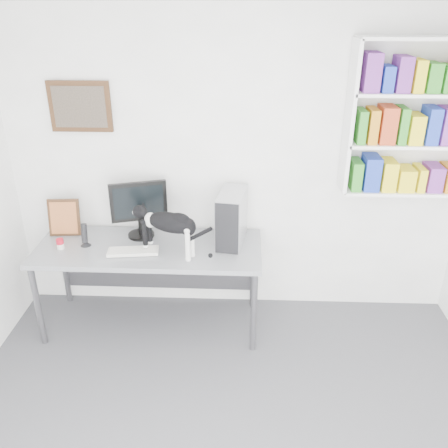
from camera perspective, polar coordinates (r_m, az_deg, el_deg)
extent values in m
cube|color=white|center=(1.95, 0.66, 25.04)|extent=(4.00, 4.00, 0.01)
cube|color=white|center=(4.17, 1.43, 6.45)|extent=(4.00, 0.01, 2.70)
cube|color=white|center=(4.12, 21.79, 11.65)|extent=(1.03, 0.28, 1.24)
cube|color=#442816|center=(4.22, -16.93, 13.36)|extent=(0.52, 0.04, 0.42)
cube|color=gray|center=(4.30, -8.69, -7.37)|extent=(1.92, 0.76, 0.80)
cube|color=black|center=(4.18, -10.18, 1.78)|extent=(0.53, 0.37, 0.52)
cube|color=silver|center=(4.01, -10.87, -3.22)|extent=(0.43, 0.21, 0.03)
cube|color=#B2B1B6|center=(4.03, 0.93, 0.78)|extent=(0.27, 0.48, 0.46)
cylinder|color=black|center=(4.18, -16.44, -1.23)|extent=(0.10, 0.10, 0.21)
cube|color=#442816|center=(4.41, -18.69, 0.83)|extent=(0.28, 0.13, 0.34)
cylinder|color=red|center=(4.22, -19.10, -2.27)|extent=(0.07, 0.07, 0.09)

